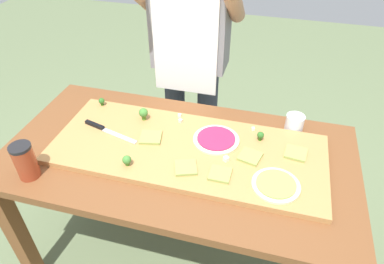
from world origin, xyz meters
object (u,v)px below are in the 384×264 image
(chefs_knife, at_px, (103,129))
(cook_center, at_px, (190,49))
(pizza_slice_far_right, at_px, (151,137))
(pizza_slice_center, at_px, (220,174))
(prep_table, at_px, (179,169))
(broccoli_floret_back_mid, at_px, (143,113))
(pizza_slice_near_right, at_px, (296,153))
(broccoli_floret_center_left, at_px, (127,160))
(cheese_crumble_c, at_px, (253,129))
(sauce_jar, at_px, (25,161))
(flour_cup, at_px, (294,124))
(pizza_slice_far_left, at_px, (186,167))
(broccoli_floret_back_right, at_px, (260,135))
(pizza_whole_pesto_green, at_px, (276,185))
(cheese_crumble_a, at_px, (180,121))
(broccoli_floret_front_mid, at_px, (102,101))
(pizza_whole_beet_magenta, at_px, (216,139))
(pizza_slice_near_left, at_px, (250,156))
(cheese_crumble_d, at_px, (180,115))
(cheese_crumble_b, at_px, (226,159))

(chefs_knife, bearing_deg, cook_center, 63.30)
(pizza_slice_far_right, distance_m, pizza_slice_center, 0.38)
(prep_table, xyz_separation_m, broccoli_floret_back_mid, (-0.22, 0.16, 0.17))
(pizza_slice_near_right, bearing_deg, chefs_knife, -176.16)
(prep_table, relative_size, broccoli_floret_center_left, 32.34)
(chefs_knife, xyz_separation_m, cook_center, (0.28, 0.55, 0.19))
(cheese_crumble_c, relative_size, sauce_jar, 0.09)
(broccoli_floret_center_left, bearing_deg, pizza_slice_near_right, 20.46)
(flour_cup, relative_size, sauce_jar, 0.55)
(pizza_slice_near_right, relative_size, flour_cup, 1.03)
(pizza_slice_center, height_order, pizza_slice_far_left, same)
(broccoli_floret_back_right, bearing_deg, pizza_slice_center, -116.18)
(pizza_slice_far_left, distance_m, broccoli_floret_back_right, 0.38)
(pizza_slice_far_right, relative_size, pizza_slice_near_right, 1.06)
(pizza_whole_pesto_green, xyz_separation_m, cheese_crumble_a, (-0.48, 0.31, 0.00))
(pizza_slice_far_left, relative_size, cheese_crumble_c, 6.53)
(broccoli_floret_back_right, bearing_deg, prep_table, -156.38)
(broccoli_floret_front_mid, bearing_deg, pizza_whole_beet_magenta, -11.41)
(pizza_slice_near_right, xyz_separation_m, flour_cup, (-0.01, 0.21, 0.00))
(pizza_slice_far_right, distance_m, pizza_slice_far_left, 0.26)
(prep_table, bearing_deg, sauce_jar, -151.72)
(prep_table, xyz_separation_m, pizza_slice_center, (0.21, -0.11, 0.14))
(flour_cup, bearing_deg, broccoli_floret_back_right, -132.95)
(prep_table, bearing_deg, pizza_slice_far_left, -58.74)
(pizza_whole_pesto_green, xyz_separation_m, pizza_slice_near_left, (-0.12, 0.14, -0.00))
(prep_table, distance_m, pizza_slice_near_left, 0.35)
(pizza_whole_beet_magenta, distance_m, cheese_crumble_c, 0.20)
(cheese_crumble_a, xyz_separation_m, sauce_jar, (-0.51, -0.48, 0.05))
(pizza_slice_near_right, bearing_deg, prep_table, -169.39)
(broccoli_floret_back_right, relative_size, cheese_crumble_d, 3.08)
(pizza_slice_near_right, relative_size, cheese_crumble_a, 5.88)
(pizza_whole_pesto_green, height_order, sauce_jar, sauce_jar)
(broccoli_floret_back_mid, height_order, flour_cup, broccoli_floret_back_mid)
(pizza_whole_pesto_green, bearing_deg, cook_center, 127.55)
(pizza_slice_center, relative_size, cheese_crumble_c, 6.35)
(cheese_crumble_d, bearing_deg, pizza_slice_center, -51.48)
(cheese_crumble_c, bearing_deg, pizza_slice_far_left, -125.26)
(chefs_knife, height_order, sauce_jar, sauce_jar)
(chefs_knife, height_order, pizza_slice_near_left, chefs_knife)
(pizza_slice_far_right, height_order, broccoli_floret_center_left, broccoli_floret_center_left)
(pizza_slice_near_right, xyz_separation_m, sauce_jar, (-1.05, -0.39, 0.05))
(pizza_slice_far_right, height_order, cheese_crumble_d, cheese_crumble_d)
(broccoli_floret_front_mid, height_order, cheese_crumble_a, broccoli_floret_front_mid)
(broccoli_floret_center_left, xyz_separation_m, cheese_crumble_c, (0.48, 0.38, -0.02))
(broccoli_floret_center_left, relative_size, cheese_crumble_b, 2.46)
(broccoli_floret_back_mid, relative_size, cook_center, 0.04)
(broccoli_floret_front_mid, bearing_deg, pizza_slice_near_right, -7.43)
(pizza_slice_far_right, xyz_separation_m, pizza_slice_near_left, (0.46, -0.01, 0.00))
(prep_table, distance_m, pizza_slice_far_right, 0.20)
(chefs_knife, height_order, pizza_slice_center, chefs_knife)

